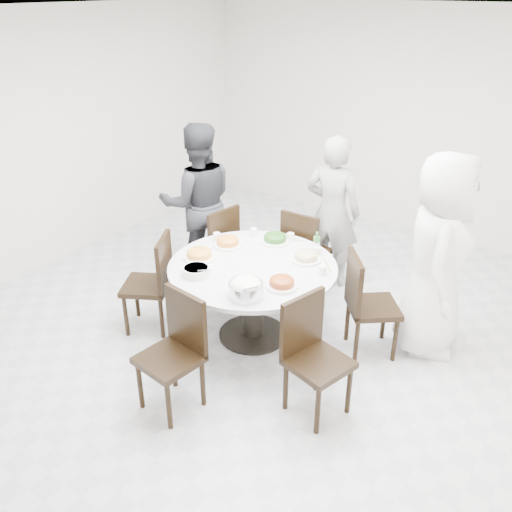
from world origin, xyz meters
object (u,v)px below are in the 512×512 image
Objects in this scene: chair_nw at (212,247)px; chair_se at (319,361)px; soup_bowl at (196,271)px; chair_n at (307,251)px; diner_left at (198,203)px; rice_bowl at (246,290)px; beverage_bottle at (317,243)px; chair_ne at (373,305)px; chair_s at (169,357)px; diner_middle at (332,212)px; chair_sw at (146,283)px; dining_table at (253,301)px; diner_right at (437,256)px.

chair_nw and chair_se have the same top height.
chair_n is at bearing 79.97° from soup_bowl.
chair_n is at bearing 47.84° from chair_se.
diner_left reaches higher than rice_bowl.
rice_bowl is 1.00m from beverage_bottle.
chair_ne is 1.20m from rice_bowl.
chair_nw is at bearing 28.05° from chair_n.
rice_bowl is 0.56m from soup_bowl.
beverage_bottle is (1.23, 0.03, 0.38)m from chair_nw.
chair_s is at bearing -64.72° from soup_bowl.
chair_sw is at bearing 52.33° from diner_middle.
chair_ne is 1.00× the size of chair_s.
chair_nw is at bearing 75.70° from chair_se.
chair_s is 0.55× the size of diner_left.
dining_table is 1.14m from chair_s.
chair_sw is at bearing 150.34° from chair_s.
diner_middle is (-1.30, 0.55, -0.09)m from diner_right.
chair_n is at bearing 119.53° from chair_sw.
rice_bowl is at bearing 99.68° from chair_se.
chair_sw is at bearing 7.29° from chair_nw.
chair_ne reaches higher than rice_bowl.
rice_bowl is at bearing 119.96° from diner_right.
diner_right reaches higher than beverage_bottle.
diner_right is at bearing 62.08° from chair_s.
diner_middle reaches higher than dining_table.
chair_nw is 1.00× the size of chair_sw.
rice_bowl is (0.22, -1.82, -0.01)m from diner_middle.
diner_left is 6.20× the size of rice_bowl.
diner_right is at bearing 89.14° from chair_sw.
diner_right is 1.67m from rice_bowl.
dining_table is 1.58× the size of chair_s.
chair_nw is at bearing 31.83° from diner_middle.
beverage_bottle is at bearing 125.08° from chair_n.
chair_n is 1.84m from chair_se.
beverage_bottle is at bearing 98.94° from chair_nw.
chair_nw is at bearing 150.71° from dining_table.
soup_bowl is (-0.25, -1.44, 0.31)m from chair_n.
chair_nw is (-0.86, -0.51, 0.00)m from chair_n.
beverage_bottle is (0.28, -0.81, 0.03)m from diner_middle.
chair_sw is 1.00× the size of chair_s.
chair_n is 1.49m from soup_bowl.
chair_s is 2.51m from diner_middle.
chair_ne is 1.88m from chair_nw.
chair_se reaches higher than dining_table.
rice_bowl is at bearing 86.99° from diner_middle.
chair_n is 0.52× the size of diner_right.
soup_bowl is at bearing 40.71° from chair_nw.
chair_s is at bearing -87.56° from dining_table.
diner_middle is (0.95, 0.85, 0.35)m from chair_nw.
chair_s is (0.95, -1.64, 0.00)m from chair_nw.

